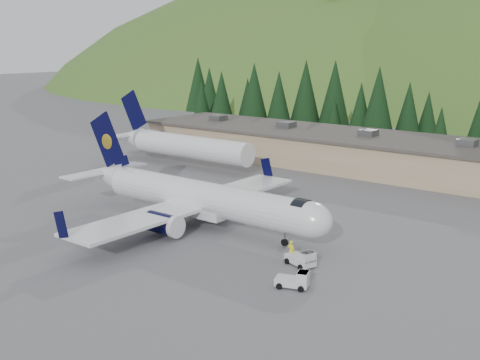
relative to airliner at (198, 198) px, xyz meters
name	(u,v)px	position (x,y,z in m)	size (l,w,h in m)	color
ground	(206,226)	(0.99, 0.00, -2.99)	(600.00, 600.00, 0.00)	slate
airliner	(198,198)	(0.00, 0.00, 0.00)	(33.67, 31.55, 11.22)	white
second_airliner	(178,145)	(-23.94, 22.00, 0.33)	(27.50, 11.00, 10.05)	white
baggage_tug_a	(295,280)	(17.45, -7.95, -2.36)	(2.94, 2.27, 1.41)	silver
baggage_tug_b	(302,259)	(15.38, -3.58, -2.32)	(3.09, 2.35, 1.49)	silver
terminal_building	(338,148)	(-4.02, 38.00, -0.37)	(71.00, 17.00, 6.10)	tan
ramp_worker	(291,251)	(13.83, -3.01, -2.04)	(0.70, 0.46, 1.91)	yellow
tree_line	(370,103)	(-10.16, 61.11, 4.67)	(113.42, 17.73, 14.52)	black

